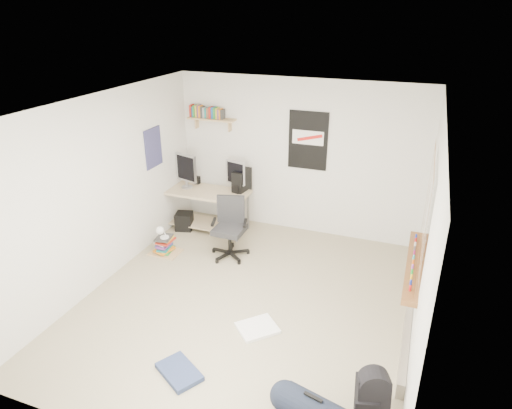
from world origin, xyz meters
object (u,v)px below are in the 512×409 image
(desk, at_px, (206,209))
(backpack, at_px, (372,397))
(office_chair, at_px, (229,227))
(book_stack, at_px, (165,244))

(desk, bearing_deg, backpack, -57.93)
(desk, xyz_separation_m, office_chair, (0.73, -0.70, 0.12))
(desk, bearing_deg, office_chair, -58.66)
(backpack, xyz_separation_m, book_stack, (-3.35, 1.95, -0.05))
(office_chair, height_order, backpack, office_chair)
(desk, distance_m, backpack, 4.27)
(desk, relative_size, office_chair, 1.56)
(backpack, relative_size, book_stack, 0.81)
(backpack, bearing_deg, desk, 119.74)
(office_chair, xyz_separation_m, book_stack, (-0.97, -0.26, -0.34))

